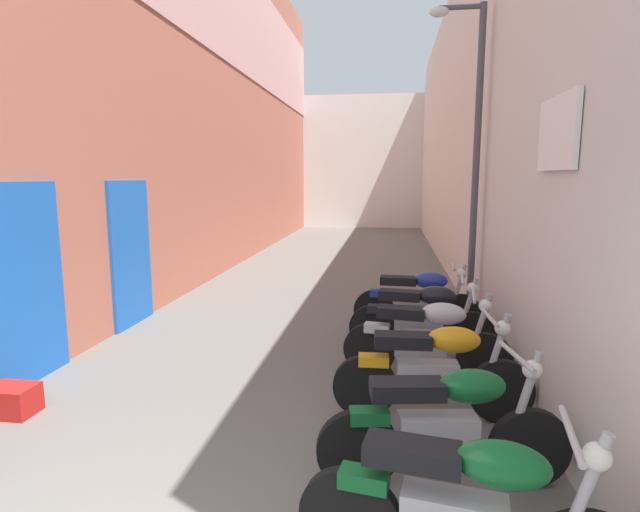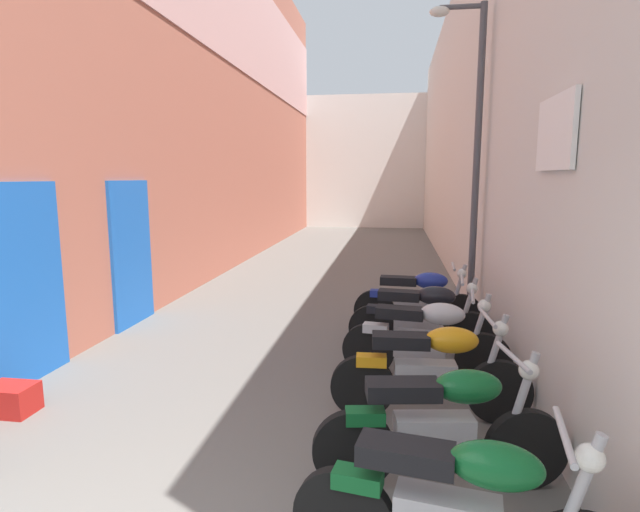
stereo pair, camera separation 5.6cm
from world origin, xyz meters
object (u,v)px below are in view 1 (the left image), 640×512
object	(u,v)px
motorcycle_sixth	(418,299)
motorcycle_fourth	(427,337)
plastic_crate	(12,400)
motorcycle_nearest	(466,507)
motorcycle_second	(446,423)
motorcycle_third	(434,368)
street_lamp	(470,145)
motorcycle_fifth	(422,316)

from	to	relation	value
motorcycle_sixth	motorcycle_fourth	bearing A→B (deg)	-90.00
motorcycle_sixth	plastic_crate	xyz separation A→B (m)	(-3.97, -3.14, -0.36)
motorcycle_nearest	motorcycle_second	bearing A→B (deg)	90.00
motorcycle_second	motorcycle_third	distance (m)	1.05
motorcycle_fourth	plastic_crate	size ratio (longest dim) A/B	4.19
motorcycle_nearest	motorcycle_second	xyz separation A→B (m)	(0.00, 0.93, 0.00)
motorcycle_sixth	street_lamp	size ratio (longest dim) A/B	0.40
plastic_crate	motorcycle_nearest	bearing A→B (deg)	-21.01
motorcycle_sixth	plastic_crate	size ratio (longest dim) A/B	4.21
motorcycle_fifth	street_lamp	distance (m)	2.67
motorcycle_nearest	motorcycle_third	bearing A→B (deg)	90.00
motorcycle_second	motorcycle_sixth	bearing A→B (deg)	90.00
motorcycle_fourth	street_lamp	bearing A→B (deg)	72.12
motorcycle_fifth	plastic_crate	xyz separation A→B (m)	(-3.97, -2.21, -0.36)
motorcycle_sixth	plastic_crate	distance (m)	5.07
motorcycle_second	motorcycle_fourth	bearing A→B (deg)	90.00
motorcycle_fourth	plastic_crate	xyz separation A→B (m)	(-3.97, -1.37, -0.36)
motorcycle_sixth	plastic_crate	bearing A→B (deg)	-141.70
motorcycle_nearest	motorcycle_sixth	bearing A→B (deg)	90.00
motorcycle_third	motorcycle_fourth	distance (m)	0.92
motorcycle_sixth	motorcycle_fifth	bearing A→B (deg)	-90.00
motorcycle_fourth	street_lamp	xyz separation A→B (m)	(0.70, 2.17, 2.21)
motorcycle_second	motorcycle_fourth	size ratio (longest dim) A/B	1.00
motorcycle_second	motorcycle_fourth	xyz separation A→B (m)	(0.00, 1.96, 0.00)
street_lamp	motorcycle_third	bearing A→B (deg)	-102.78
motorcycle_fifth	motorcycle_sixth	size ratio (longest dim) A/B	1.00
motorcycle_nearest	motorcycle_fourth	distance (m)	2.90
motorcycle_sixth	street_lamp	bearing A→B (deg)	29.80
motorcycle_second	street_lamp	xyz separation A→B (m)	(0.70, 4.13, 2.21)
motorcycle_second	motorcycle_sixth	world-z (taller)	same
motorcycle_sixth	motorcycle_second	bearing A→B (deg)	-90.00
motorcycle_fifth	motorcycle_sixth	world-z (taller)	same
motorcycle_nearest	motorcycle_sixth	world-z (taller)	same
motorcycle_fifth	plastic_crate	distance (m)	4.56
motorcycle_nearest	motorcycle_fifth	bearing A→B (deg)	90.00
motorcycle_nearest	street_lamp	bearing A→B (deg)	82.14
plastic_crate	street_lamp	size ratio (longest dim) A/B	0.09
motorcycle_nearest	motorcycle_fifth	world-z (taller)	same
motorcycle_second	street_lamp	distance (m)	4.74
motorcycle_second	plastic_crate	xyz separation A→B (m)	(-3.97, 0.59, -0.36)
motorcycle_second	street_lamp	bearing A→B (deg)	80.39
motorcycle_fifth	motorcycle_second	bearing A→B (deg)	-90.00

